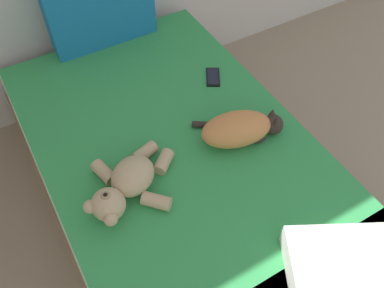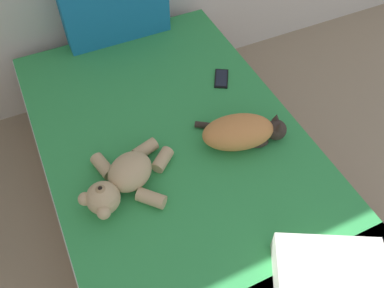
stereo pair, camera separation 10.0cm
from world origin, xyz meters
TOP-DOWN VIEW (x-y plane):
  - bed at (1.49, 3.37)m, footprint 1.26×2.10m
  - patterned_cushion at (1.51, 4.32)m, footprint 0.61×0.14m
  - cat at (1.77, 3.28)m, footprint 0.42×0.32m
  - teddy_bear at (1.18, 3.27)m, footprint 0.47×0.38m
  - cell_phone at (1.89, 3.72)m, footprint 0.14×0.16m
  - throw_pillow at (1.73, 2.55)m, footprint 0.48×0.43m

SIDE VIEW (x-z plane):
  - bed at x=1.49m, z-range 0.00..0.51m
  - cell_phone at x=1.89m, z-range 0.51..0.52m
  - throw_pillow at x=1.73m, z-range 0.51..0.62m
  - teddy_bear at x=1.18m, z-range 0.50..0.65m
  - cat at x=1.77m, z-range 0.51..0.66m
  - patterned_cushion at x=1.51m, z-range 0.51..0.91m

